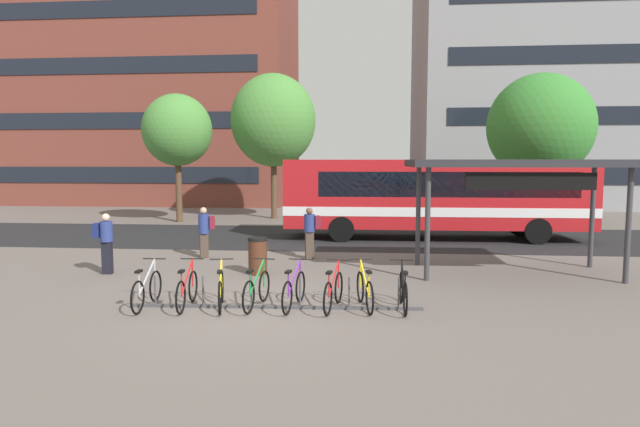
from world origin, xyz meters
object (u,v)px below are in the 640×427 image
object	(u,v)px
street_tree_1	(177,130)
parked_bicycle_green_3	(257,290)
parked_bicycle_purple_4	(294,291)
parked_bicycle_black_7	(403,292)
transit_shelter	(517,167)
parked_bicycle_silver_0	(147,290)
parked_bicycle_red_1	(187,290)
parked_bicycle_yellow_2	(221,291)
city_bus	(433,195)
parked_bicycle_red_5	(333,292)
parked_bicycle_yellow_6	(365,291)
street_tree_2	(540,127)
commuter_navy_pack_1	(105,239)
trash_bin	(258,256)
commuter_maroon_pack_2	(205,229)
street_tree_0	(273,121)
commuter_maroon_pack_0	(311,229)

from	to	relation	value
street_tree_1	parked_bicycle_green_3	bearing A→B (deg)	-64.73
parked_bicycle_purple_4	parked_bicycle_black_7	distance (m)	2.34
parked_bicycle_purple_4	transit_shelter	bearing A→B (deg)	-45.88
parked_bicycle_silver_0	parked_bicycle_green_3	distance (m)	2.37
parked_bicycle_red_1	parked_bicycle_yellow_2	world-z (taller)	same
parked_bicycle_green_3	parked_bicycle_purple_4	xyz separation A→B (m)	(0.81, 0.01, 0.00)
city_bus	parked_bicycle_red_5	size ratio (longest dim) A/B	7.06
city_bus	parked_bicycle_yellow_6	xyz separation A→B (m)	(-2.65, -10.62, -1.39)
street_tree_2	parked_bicycle_red_5	bearing A→B (deg)	-118.84
parked_bicycle_black_7	commuter_navy_pack_1	size ratio (longest dim) A/B	1.01
parked_bicycle_yellow_6	trash_bin	distance (m)	4.42
parked_bicycle_silver_0	commuter_maroon_pack_2	xyz separation A→B (m)	(-0.56, 5.93, 0.57)
commuter_navy_pack_1	street_tree_1	bearing A→B (deg)	94.58
city_bus	parked_bicycle_purple_4	world-z (taller)	city_bus
parked_bicycle_red_1	parked_bicycle_purple_4	size ratio (longest dim) A/B	1.01
parked_bicycle_green_3	street_tree_2	world-z (taller)	street_tree_2
parked_bicycle_yellow_6	trash_bin	bearing A→B (deg)	31.09
city_bus	parked_bicycle_yellow_6	world-z (taller)	city_bus
parked_bicycle_yellow_2	parked_bicycle_green_3	world-z (taller)	same
parked_bicycle_black_7	street_tree_0	distance (m)	19.26
parked_bicycle_yellow_2	parked_bicycle_yellow_6	xyz separation A→B (m)	(3.08, 0.27, 0.00)
parked_bicycle_purple_4	parked_bicycle_yellow_2	bearing A→B (deg)	103.08
parked_bicycle_red_5	parked_bicycle_black_7	world-z (taller)	same
street_tree_2	street_tree_1	bearing A→B (deg)	-176.81
parked_bicycle_red_5	street_tree_0	world-z (taller)	street_tree_0
parked_bicycle_yellow_6	commuter_maroon_pack_2	world-z (taller)	commuter_maroon_pack_2
commuter_maroon_pack_0	street_tree_0	bearing A→B (deg)	-92.38
city_bus	parked_bicycle_red_1	world-z (taller)	city_bus
parked_bicycle_red_5	street_tree_2	world-z (taller)	street_tree_2
commuter_maroon_pack_2	parked_bicycle_red_1	bearing A→B (deg)	78.82
parked_bicycle_black_7	street_tree_1	world-z (taller)	street_tree_1
commuter_navy_pack_1	trash_bin	xyz separation A→B (m)	(4.24, 0.36, -0.47)
parked_bicycle_black_7	commuter_navy_pack_1	world-z (taller)	commuter_navy_pack_1
city_bus	parked_bicycle_silver_0	world-z (taller)	city_bus
street_tree_0	street_tree_1	bearing A→B (deg)	-155.41
parked_bicycle_red_1	street_tree_2	size ratio (longest dim) A/B	0.23
parked_bicycle_red_1	street_tree_1	distance (m)	17.44
parked_bicycle_green_3	parked_bicycle_black_7	world-z (taller)	same
parked_bicycle_green_3	parked_bicycle_black_7	xyz separation A→B (m)	(3.14, 0.14, 0.00)
parked_bicycle_green_3	commuter_maroon_pack_0	world-z (taller)	commuter_maroon_pack_0
parked_bicycle_green_3	commuter_navy_pack_1	world-z (taller)	commuter_navy_pack_1
parked_bicycle_black_7	trash_bin	distance (m)	5.02
parked_bicycle_black_7	commuter_navy_pack_1	bearing A→B (deg)	68.98
parked_bicycle_green_3	parked_bicycle_black_7	size ratio (longest dim) A/B	0.99
parked_bicycle_black_7	street_tree_2	size ratio (longest dim) A/B	0.23
parked_bicycle_green_3	commuter_maroon_pack_0	xyz separation A→B (m)	(0.53, 5.85, 0.58)
parked_bicycle_purple_4	commuter_maroon_pack_2	xyz separation A→B (m)	(-3.73, 5.69, 0.57)
parked_bicycle_purple_4	parked_bicycle_yellow_6	world-z (taller)	same
commuter_maroon_pack_0	street_tree_2	size ratio (longest dim) A/B	0.22
parked_bicycle_purple_4	commuter_maroon_pack_0	distance (m)	5.87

